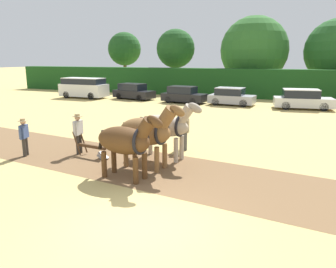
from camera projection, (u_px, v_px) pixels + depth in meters
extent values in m
plane|color=tan|center=(139.00, 226.00, 7.94)|extent=(240.00, 240.00, 0.00)
cube|color=brown|center=(54.00, 150.00, 14.52)|extent=(32.29, 7.35, 0.01)
cube|color=#194719|center=(269.00, 84.00, 32.67)|extent=(62.24, 1.84, 2.92)
cylinder|color=brown|center=(125.00, 73.00, 44.88)|extent=(0.44, 0.44, 3.98)
sphere|color=#1E4C1E|center=(124.00, 49.00, 44.16)|extent=(4.42, 4.42, 4.42)
cylinder|color=#423323|center=(175.00, 76.00, 39.78)|extent=(0.44, 0.44, 3.83)
sphere|color=#1E4C1E|center=(176.00, 49.00, 39.07)|extent=(4.57, 4.57, 4.57)
cylinder|color=brown|center=(252.00, 81.00, 37.96)|extent=(0.44, 0.44, 2.78)
sphere|color=#2D6628|center=(254.00, 50.00, 37.18)|extent=(7.59, 7.59, 7.59)
cylinder|color=#4C3823|center=(334.00, 82.00, 35.50)|extent=(0.44, 0.44, 2.86)
ellipsoid|color=#513319|center=(123.00, 140.00, 10.84)|extent=(2.08, 1.17, 0.92)
cylinder|color=#513319|center=(145.00, 166.00, 10.96)|extent=(0.18, 0.18, 0.91)
cylinder|color=#513319|center=(136.00, 171.00, 10.51)|extent=(0.18, 0.18, 0.91)
cylinder|color=#513319|center=(114.00, 160.00, 11.57)|extent=(0.18, 0.18, 0.91)
cylinder|color=#513319|center=(104.00, 164.00, 11.12)|extent=(0.18, 0.18, 0.91)
cylinder|color=#513319|center=(145.00, 129.00, 10.34)|extent=(0.82, 0.51, 0.85)
ellipsoid|color=#513319|center=(155.00, 122.00, 10.10)|extent=(0.70, 0.33, 0.54)
cube|color=black|center=(149.00, 124.00, 10.21)|extent=(0.39, 0.12, 0.52)
cylinder|color=black|center=(101.00, 140.00, 11.31)|extent=(0.31, 0.15, 0.71)
torus|color=black|center=(141.00, 141.00, 10.50)|extent=(0.21, 0.94, 0.93)
ellipsoid|color=brown|center=(145.00, 131.00, 11.94)|extent=(2.17, 1.25, 0.99)
cylinder|color=brown|center=(165.00, 156.00, 12.07)|extent=(0.18, 0.18, 0.93)
cylinder|color=brown|center=(157.00, 160.00, 11.58)|extent=(0.18, 0.18, 0.93)
cylinder|color=brown|center=(135.00, 151.00, 12.70)|extent=(0.18, 0.18, 0.93)
cylinder|color=brown|center=(126.00, 154.00, 12.22)|extent=(0.18, 0.18, 0.93)
cylinder|color=brown|center=(166.00, 119.00, 11.40)|extent=(0.93, 0.56, 0.98)
ellipsoid|color=brown|center=(177.00, 111.00, 11.11)|extent=(0.70, 0.33, 0.54)
cube|color=black|center=(171.00, 113.00, 11.26)|extent=(0.46, 0.13, 0.61)
cylinder|color=black|center=(123.00, 131.00, 12.43)|extent=(0.31, 0.15, 0.71)
torus|color=black|center=(162.00, 131.00, 11.58)|extent=(0.22, 1.00, 0.99)
ellipsoid|color=#B2A38E|center=(163.00, 126.00, 13.05)|extent=(2.36, 1.13, 0.85)
cylinder|color=#B2A38E|center=(182.00, 147.00, 13.11)|extent=(0.18, 0.18, 0.97)
cylinder|color=#B2A38E|center=(176.00, 150.00, 12.69)|extent=(0.18, 0.18, 0.97)
cylinder|color=#B2A38E|center=(150.00, 143.00, 13.80)|extent=(0.18, 0.18, 0.97)
cylinder|color=#B2A38E|center=(144.00, 146.00, 13.39)|extent=(0.18, 0.18, 0.97)
cylinder|color=#B2A38E|center=(184.00, 115.00, 12.48)|extent=(0.85, 0.49, 0.92)
ellipsoid|color=#B2A38E|center=(195.00, 108.00, 12.20)|extent=(0.70, 0.33, 0.54)
cube|color=black|center=(189.00, 111.00, 12.35)|extent=(0.44, 0.13, 0.59)
cylinder|color=black|center=(140.00, 125.00, 13.58)|extent=(0.31, 0.15, 0.71)
torus|color=black|center=(180.00, 126.00, 12.66)|extent=(0.20, 0.87, 0.87)
cube|color=#4C331E|center=(92.00, 147.00, 13.37)|extent=(1.41, 0.25, 0.12)
cube|color=#939399|center=(103.00, 157.00, 13.19)|extent=(0.50, 0.25, 0.39)
cylinder|color=#4C331E|center=(83.00, 141.00, 13.82)|extent=(0.40, 0.10, 0.96)
cylinder|color=#4C331E|center=(77.00, 143.00, 13.48)|extent=(0.40, 0.10, 0.96)
cylinder|color=#38332D|center=(80.00, 143.00, 13.97)|extent=(0.14, 0.14, 0.84)
cylinder|color=#38332D|center=(78.00, 145.00, 13.76)|extent=(0.14, 0.14, 0.84)
cube|color=silver|center=(78.00, 128.00, 13.71)|extent=(0.26, 0.51, 0.59)
sphere|color=tan|center=(77.00, 118.00, 13.61)|extent=(0.23, 0.23, 0.23)
cylinder|color=silver|center=(82.00, 127.00, 13.98)|extent=(0.09, 0.09, 0.56)
cylinder|color=silver|center=(74.00, 130.00, 13.44)|extent=(0.09, 0.09, 0.56)
cylinder|color=tan|center=(77.00, 116.00, 13.60)|extent=(0.43, 0.43, 0.02)
cylinder|color=tan|center=(77.00, 115.00, 13.59)|extent=(0.22, 0.22, 0.10)
cylinder|color=#4C4C4C|center=(183.00, 140.00, 14.57)|extent=(0.14, 0.14, 0.83)
cylinder|color=#4C4C4C|center=(185.00, 141.00, 14.39)|extent=(0.14, 0.14, 0.83)
cube|color=tan|center=(184.00, 125.00, 14.32)|extent=(0.51, 0.45, 0.59)
sphere|color=tan|center=(184.00, 116.00, 14.23)|extent=(0.23, 0.23, 0.23)
cylinder|color=tan|center=(181.00, 124.00, 14.57)|extent=(0.09, 0.09, 0.55)
cylinder|color=tan|center=(188.00, 127.00, 14.08)|extent=(0.09, 0.09, 0.55)
cylinder|color=#38332D|center=(26.00, 146.00, 13.66)|extent=(0.14, 0.14, 0.77)
cylinder|color=#38332D|center=(24.00, 148.00, 13.46)|extent=(0.14, 0.14, 0.77)
cube|color=#3D5184|center=(24.00, 131.00, 13.41)|extent=(0.34, 0.49, 0.55)
sphere|color=tan|center=(23.00, 122.00, 13.33)|extent=(0.21, 0.21, 0.21)
cylinder|color=#3D5184|center=(27.00, 131.00, 13.68)|extent=(0.09, 0.09, 0.51)
cylinder|color=#3D5184|center=(21.00, 133.00, 13.16)|extent=(0.09, 0.09, 0.51)
cylinder|color=tan|center=(23.00, 121.00, 13.31)|extent=(0.40, 0.40, 0.02)
cylinder|color=tan|center=(23.00, 120.00, 13.30)|extent=(0.20, 0.20, 0.10)
cube|color=silver|center=(84.00, 90.00, 33.41)|extent=(4.85, 2.06, 1.22)
cube|color=black|center=(83.00, 81.00, 33.21)|extent=(4.26, 1.86, 0.56)
cube|color=silver|center=(83.00, 78.00, 33.14)|extent=(4.26, 1.86, 0.06)
cylinder|color=black|center=(101.00, 94.00, 33.77)|extent=(0.70, 0.23, 0.70)
cylinder|color=black|center=(91.00, 96.00, 32.15)|extent=(0.70, 0.23, 0.70)
cylinder|color=black|center=(78.00, 93.00, 34.87)|extent=(0.70, 0.23, 0.70)
cylinder|color=black|center=(67.00, 95.00, 33.25)|extent=(0.70, 0.23, 0.70)
cube|color=black|center=(134.00, 94.00, 32.38)|extent=(4.43, 2.48, 0.71)
cube|color=black|center=(132.00, 87.00, 32.35)|extent=(2.76, 1.99, 0.60)
cube|color=black|center=(132.00, 84.00, 32.27)|extent=(2.76, 1.99, 0.06)
cylinder|color=black|center=(149.00, 96.00, 32.33)|extent=(0.64, 0.33, 0.60)
cylinder|color=black|center=(140.00, 98.00, 31.13)|extent=(0.64, 0.33, 0.60)
cylinder|color=black|center=(129.00, 95.00, 33.74)|extent=(0.64, 0.33, 0.60)
cylinder|color=black|center=(119.00, 96.00, 32.54)|extent=(0.64, 0.33, 0.60)
cube|color=black|center=(184.00, 97.00, 29.75)|extent=(4.13, 2.12, 0.69)
cube|color=black|center=(182.00, 90.00, 29.70)|extent=(2.53, 1.78, 0.58)
cube|color=black|center=(182.00, 87.00, 29.63)|extent=(2.53, 1.78, 0.06)
cylinder|color=black|center=(200.00, 99.00, 29.86)|extent=(0.62, 0.28, 0.60)
cylinder|color=black|center=(193.00, 101.00, 28.59)|extent=(0.62, 0.28, 0.60)
cylinder|color=black|center=(176.00, 98.00, 31.01)|extent=(0.62, 0.28, 0.60)
cylinder|color=black|center=(168.00, 100.00, 29.74)|extent=(0.62, 0.28, 0.60)
cube|color=#A8A8B2|center=(232.00, 99.00, 28.34)|extent=(3.94, 2.02, 0.69)
cube|color=black|center=(230.00, 92.00, 28.27)|extent=(2.39, 1.76, 0.57)
cube|color=#A8A8B2|center=(230.00, 88.00, 28.20)|extent=(2.39, 1.76, 0.06)
cylinder|color=black|center=(248.00, 101.00, 28.58)|extent=(0.65, 0.25, 0.64)
cylinder|color=black|center=(243.00, 103.00, 27.17)|extent=(0.65, 0.25, 0.64)
cylinder|color=black|center=(221.00, 100.00, 29.59)|extent=(0.65, 0.25, 0.64)
cylinder|color=black|center=(216.00, 102.00, 28.18)|extent=(0.65, 0.25, 0.64)
cube|color=silver|center=(303.00, 102.00, 26.12)|extent=(4.70, 2.54, 0.73)
cube|color=black|center=(301.00, 94.00, 26.02)|extent=(2.91, 2.07, 0.61)
cube|color=silver|center=(301.00, 89.00, 25.94)|extent=(2.91, 2.07, 0.06)
cylinder|color=black|center=(319.00, 104.00, 26.62)|extent=(0.69, 0.32, 0.66)
cylinder|color=black|center=(324.00, 107.00, 25.08)|extent=(0.69, 0.32, 0.66)
cylinder|color=black|center=(284.00, 103.00, 27.25)|extent=(0.69, 0.32, 0.66)
cylinder|color=black|center=(286.00, 106.00, 25.71)|extent=(0.69, 0.32, 0.66)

